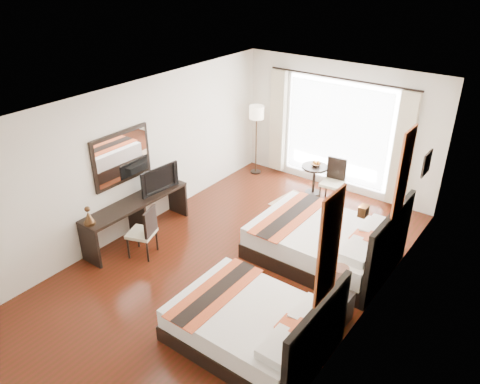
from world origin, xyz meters
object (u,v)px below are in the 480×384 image
Objects in this scene: television at (157,178)px; nightstand at (335,309)px; side_table at (314,180)px; window_chair at (332,190)px; fruit_bowl at (316,165)px; desk_chair at (143,241)px; vase at (334,294)px; bed_near at (254,325)px; table_lamp at (340,275)px; bed_far at (326,242)px; floor_lamp at (257,117)px; console_desk at (137,219)px.

nightstand is at bearing -91.29° from television.
nightstand is 4.00m from side_table.
fruit_bowl is at bearing -111.41° from window_chair.
television is 0.91× the size of desk_chair.
vase is 0.14× the size of window_chair.
vase is 0.64× the size of fruit_bowl.
bed_near is 15.75× the size of vase.
table_lamp is 0.41× the size of desk_chair.
bed_far is 3.54× the size of side_table.
table_lamp is 3.92m from fruit_bowl.
window_chair is (1.77, 3.71, 0.00)m from desk_chair.
vase is at bearing 52.44° from bed_near.
bed_near reaches higher than side_table.
floor_lamp reaches higher than television.
television reaches higher than desk_chair.
bed_near is at bearing -55.46° from floor_lamp.
bed_near is 1.25× the size of floor_lamp.
television is 1.25m from desk_chair.
floor_lamp is (-3.11, 4.51, 1.09)m from bed_near.
bed_far reaches higher than desk_chair.
bed_near is 1.24m from nightstand.
television is 3.09m from floor_lamp.
table_lamp is at bearing -56.95° from fruit_bowl.
television reaches higher than side_table.
side_table is at bearing 123.34° from table_lamp.
bed_near is at bearing -71.62° from fruit_bowl.
nightstand is at bearing 55.45° from bed_near.
vase is 3.76m from window_chair.
table_lamp is 3.94m from television.
desk_chair is at bearing -146.04° from television.
bed_far is at bearing 123.29° from table_lamp.
bed_near reaches higher than window_chair.
window_chair is (2.27, 2.81, -0.71)m from television.
floor_lamp reaches higher than console_desk.
console_desk is at bearing -179.78° from vase.
side_table is 0.35m from fruit_bowl.
vase is 4.01m from television.
table_lamp is 5.12m from floor_lamp.
window_chair is (-1.65, 3.15, -0.47)m from table_lamp.
television reaches higher than bed_near.
desk_chair is 4.03m from side_table.
desk_chair is (-3.45, -0.47, 0.05)m from nightstand.
vase is 0.06× the size of console_desk.
console_desk is (-3.96, -0.12, 0.15)m from nightstand.
desk_chair is 0.99× the size of window_chair.
bed_far reaches higher than table_lamp.
table_lamp reaches higher than nightstand.
fruit_bowl is at bearing 122.57° from nightstand.
desk_chair is (0.50, -0.90, -0.72)m from television.
side_table is (1.27, 3.83, 0.04)m from desk_chair.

